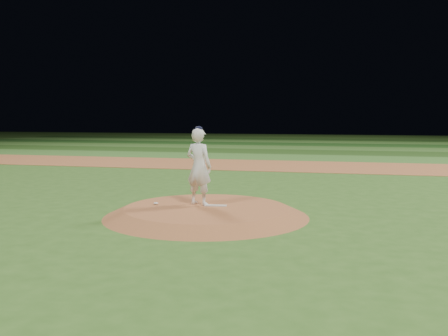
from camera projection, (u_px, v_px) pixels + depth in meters
The scene contains 12 objects.
ground at pixel (206, 216), 13.44m from camera, with size 120.00×120.00×0.00m, color #335E1E.
infield_dirt_band at pixel (277, 166), 26.95m from camera, with size 70.00×6.00×0.02m, color #A05C31.
outfield_stripe_0 at pixel (289, 157), 32.26m from camera, with size 70.00×5.00×0.02m, color #386A26.
outfield_stripe_1 at pixel (296, 152), 37.09m from camera, with size 70.00×5.00×0.02m, color #224416.
outfield_stripe_2 at pixel (302, 148), 41.92m from camera, with size 70.00×5.00×0.02m, color #386625.
outfield_stripe_3 at pixel (307, 144), 46.75m from camera, with size 70.00×5.00×0.02m, color #1C4716.
outfield_stripe_4 at pixel (311, 142), 51.58m from camera, with size 70.00×5.00×0.02m, color #3F742A.
outfield_stripe_5 at pixel (314, 140), 56.40m from camera, with size 70.00×5.00×0.02m, color #214717.
pitchers_mound at pixel (206, 211), 13.42m from camera, with size 5.50×5.50×0.25m, color #9F5A31.
pitching_rubber at pixel (216, 205), 13.54m from camera, with size 0.60×0.15×0.03m, color silver.
rosin_bag at pixel (156, 203), 13.74m from camera, with size 0.13×0.13×0.07m, color silver.
pitcher_on_mound at pixel (199, 166), 13.63m from camera, with size 0.88×0.71×2.16m.
Camera 1 is at (3.63, -12.73, 2.69)m, focal length 40.00 mm.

